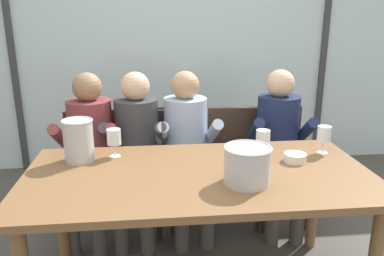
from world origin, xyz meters
TOP-DOWN VIEW (x-y plane):
  - ground at (0.00, 1.00)m, footprint 14.00×14.00m
  - window_glass_panel at (0.00, 2.10)m, footprint 7.11×0.03m
  - window_mullion_left at (-1.60, 2.08)m, footprint 0.06×0.06m
  - window_mullion_right at (1.60, 2.08)m, footprint 0.06×0.06m
  - hillside_vineyard at (0.00, 5.83)m, footprint 13.11×2.40m
  - dining_table at (0.00, 0.00)m, footprint 1.91×0.95m
  - chair_near_curtain at (-0.71, 0.89)m, footprint 0.44×0.44m
  - chair_left_of_center at (-0.34, 0.92)m, footprint 0.49×0.49m
  - chair_center at (-0.04, 0.87)m, footprint 0.46×0.46m
  - chair_right_of_center at (0.40, 0.87)m, footprint 0.48×0.48m
  - chair_near_window_right at (0.73, 0.88)m, footprint 0.47×0.47m
  - person_maroon_top at (-0.70, 0.75)m, footprint 0.48×0.62m
  - person_charcoal_jacket at (-0.37, 0.75)m, footprint 0.48×0.63m
  - person_pale_blue_shirt at (0.00, 0.75)m, footprint 0.48×0.63m
  - person_navy_polo at (0.71, 0.75)m, footprint 0.49×0.63m
  - ice_bucket_primary at (0.23, -0.16)m, footprint 0.25×0.25m
  - ice_bucket_secondary at (-0.68, 0.25)m, footprint 0.18×0.18m
  - tasting_bowl at (0.58, 0.10)m, footprint 0.13×0.13m
  - wine_glass_by_left_taster at (-0.48, 0.30)m, footprint 0.08×0.08m
  - wine_glass_near_bucket at (0.80, 0.22)m, footprint 0.08×0.08m
  - wine_glass_center_pour at (0.41, 0.18)m, footprint 0.08×0.08m

SIDE VIEW (x-z plane):
  - ground at x=0.00m, z-range 0.00..0.00m
  - chair_near_curtain at x=-0.71m, z-range 0.07..0.96m
  - chair_left_of_center at x=-0.34m, z-range 0.07..0.96m
  - chair_center at x=-0.04m, z-range 0.07..0.96m
  - chair_right_of_center at x=0.40m, z-range 0.07..0.96m
  - chair_near_window_right at x=0.73m, z-range 0.07..0.96m
  - dining_table at x=0.00m, z-range 0.30..1.07m
  - person_maroon_top at x=-0.70m, z-range 0.09..1.29m
  - person_charcoal_jacket at x=-0.37m, z-range 0.09..1.29m
  - person_pale_blue_shirt at x=0.00m, z-range 0.09..1.29m
  - person_navy_polo at x=0.71m, z-range 0.09..1.29m
  - tasting_bowl at x=0.58m, z-range 0.77..0.82m
  - ice_bucket_primary at x=0.23m, z-range 0.77..0.96m
  - wine_glass_by_left_taster at x=-0.48m, z-range 0.80..0.97m
  - wine_glass_near_bucket at x=0.80m, z-range 0.80..0.97m
  - wine_glass_center_pour at x=0.41m, z-range 0.80..0.97m
  - ice_bucket_secondary at x=-0.68m, z-range 0.77..1.02m
  - hillside_vineyard at x=0.00m, z-range 0.00..2.20m
  - window_glass_panel at x=0.00m, z-range 0.00..2.60m
  - window_mullion_left at x=-1.60m, z-range 0.00..2.60m
  - window_mullion_right at x=1.60m, z-range 0.00..2.60m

